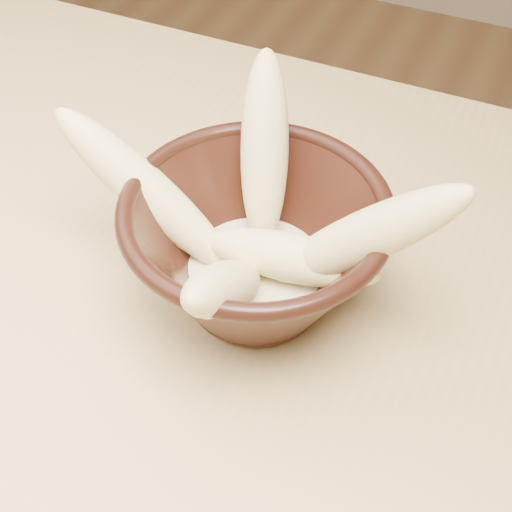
{
  "coord_description": "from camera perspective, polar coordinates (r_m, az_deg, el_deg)",
  "views": [
    {
      "loc": [
        0.14,
        -0.29,
        1.2
      ],
      "look_at": [
        -0.01,
        0.05,
        0.8
      ],
      "focal_mm": 50.0,
      "sensor_mm": 36.0,
      "label": 1
    }
  ],
  "objects": [
    {
      "name": "banana_across",
      "position": [
        0.52,
        2.84,
        -0.13
      ],
      "size": [
        0.14,
        0.05,
        0.05
      ],
      "primitive_type": "ellipsoid",
      "rotation": [
        1.5,
        0.0,
        1.66
      ],
      "color": "#E0CD84",
      "rests_on": "bowl"
    },
    {
      "name": "bowl",
      "position": [
        0.53,
        0.0,
        0.68
      ],
      "size": [
        0.2,
        0.2,
        0.11
      ],
      "rotation": [
        0.0,
        0.0,
        0.34
      ],
      "color": "black",
      "rests_on": "table"
    },
    {
      "name": "banana_right",
      "position": [
        0.49,
        8.59,
        1.45
      ],
      "size": [
        0.15,
        0.06,
        0.15
      ],
      "primitive_type": "ellipsoid",
      "rotation": [
        0.8,
        0.0,
        1.7
      ],
      "color": "#E0CD84",
      "rests_on": "bowl"
    },
    {
      "name": "banana_left",
      "position": [
        0.55,
        -8.83,
        5.23
      ],
      "size": [
        0.17,
        0.05,
        0.13
      ],
      "primitive_type": "ellipsoid",
      "rotation": [
        0.98,
        0.0,
        -1.65
      ],
      "color": "#E0CD84",
      "rests_on": "bowl"
    },
    {
      "name": "milk_puddle",
      "position": [
        0.55,
        0.0,
        -1.23
      ],
      "size": [
        0.11,
        0.11,
        0.02
      ],
      "primitive_type": "cylinder",
      "color": "beige",
      "rests_on": "bowl"
    },
    {
      "name": "table",
      "position": [
        0.62,
        -0.91,
        -11.82
      ],
      "size": [
        1.2,
        0.8,
        0.75
      ],
      "color": "tan",
      "rests_on": "ground"
    },
    {
      "name": "banana_front",
      "position": [
        0.48,
        -2.6,
        -2.58
      ],
      "size": [
        0.04,
        0.12,
        0.11
      ],
      "primitive_type": "ellipsoid",
      "rotation": [
        0.87,
        0.0,
        0.05
      ],
      "color": "#E0CD84",
      "rests_on": "bowl"
    },
    {
      "name": "banana_upright",
      "position": [
        0.55,
        0.69,
        8.47
      ],
      "size": [
        0.07,
        0.11,
        0.15
      ],
      "primitive_type": "ellipsoid",
      "rotation": [
        0.52,
        0.0,
        3.53
      ],
      "color": "#E0CD84",
      "rests_on": "bowl"
    }
  ]
}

